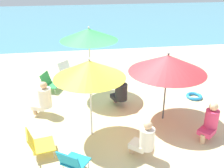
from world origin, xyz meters
TOP-DOWN VIEW (x-y plane):
  - ground_plane at (0.00, 0.00)m, footprint 40.00×40.00m
  - sea_water at (0.00, 14.37)m, footprint 40.00×16.00m
  - umbrella_red at (0.37, -0.15)m, footprint 1.93×1.93m
  - umbrella_green at (-1.42, 1.58)m, footprint 1.70×1.70m
  - umbrella_yellow at (-1.57, -0.60)m, footprint 1.61×1.61m
  - beach_chair_a at (-2.14, 2.73)m, footprint 0.74×0.74m
  - beach_chair_b at (-2.72, 2.06)m, footprint 0.67×0.66m
  - beach_chair_c at (-2.77, -1.18)m, footprint 0.65×0.64m
  - beach_chair_d at (-2.04, -1.91)m, footprint 0.67×0.68m
  - person_a at (-0.65, 0.66)m, footprint 0.46×0.57m
  - person_b at (1.14, -1.16)m, footprint 0.53×0.50m
  - person_c at (-2.76, 0.52)m, footprint 0.57×0.46m
  - person_d at (-0.55, -1.61)m, footprint 0.53×0.51m
  - swim_ring at (1.72, 0.87)m, footprint 0.50×0.50m

SIDE VIEW (x-z plane):
  - ground_plane at x=0.00m, z-range 0.00..0.00m
  - sea_water at x=0.00m, z-range 0.00..0.01m
  - swim_ring at x=1.72m, z-range 0.00..0.10m
  - beach_chair_c at x=-2.77m, z-range 0.00..0.59m
  - beach_chair_b at x=-2.72m, z-range 0.00..0.59m
  - beach_chair_d at x=-2.04m, z-range 0.02..0.63m
  - beach_chair_a at x=-2.14m, z-range 0.02..0.73m
  - person_b at x=1.14m, z-range -0.01..0.92m
  - person_a at x=-0.65m, z-range 0.00..0.92m
  - person_d at x=-0.55m, z-range 0.00..0.92m
  - person_c at x=-2.76m, z-range 0.00..0.98m
  - umbrella_red at x=0.37m, z-range 0.64..2.47m
  - umbrella_yellow at x=-1.57m, z-range 0.71..2.66m
  - umbrella_green at x=-1.42m, z-range 0.85..3.00m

